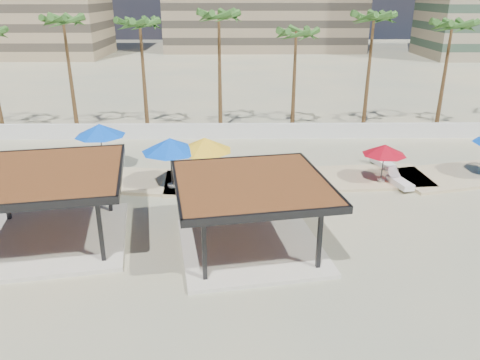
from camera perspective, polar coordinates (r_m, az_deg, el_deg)
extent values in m
plane|color=tan|center=(22.22, 4.10, -6.89)|extent=(200.00, 200.00, 0.00)
cube|color=#C6B284|center=(30.67, -20.04, 0.24)|extent=(16.40, 6.19, 0.24)
cube|color=#C6B284|center=(28.71, 6.99, 0.01)|extent=(16.24, 5.11, 0.24)
cube|color=silver|center=(36.86, 2.17, 5.99)|extent=(56.00, 0.30, 1.20)
cube|color=beige|center=(21.20, 1.32, -8.05)|extent=(7.09, 7.09, 0.19)
cube|color=black|center=(18.16, -4.39, -8.22)|extent=(0.19, 0.19, 2.79)
cube|color=black|center=(22.29, -5.73, -2.31)|extent=(0.19, 0.19, 2.79)
cube|color=black|center=(19.11, 9.69, -6.86)|extent=(0.19, 0.19, 2.79)
cube|color=black|center=(23.08, 5.84, -1.44)|extent=(0.19, 0.19, 2.79)
cube|color=brown|center=(19.87, 1.40, -0.50)|extent=(7.31, 7.31, 0.26)
cube|color=black|center=(17.07, 3.58, -4.47)|extent=(6.34, 1.21, 0.32)
cube|color=black|center=(22.77, -0.23, 2.47)|extent=(6.34, 1.21, 0.32)
cube|color=black|center=(19.51, -7.72, -1.14)|extent=(1.21, 6.34, 0.32)
cube|color=black|center=(20.72, 9.99, 0.11)|extent=(1.21, 6.34, 0.32)
cube|color=beige|center=(23.37, -21.80, -6.73)|extent=(7.55, 7.55, 0.20)
cube|color=black|center=(25.52, -26.81, -1.25)|extent=(0.21, 0.21, 2.95)
cube|color=black|center=(20.11, -16.67, -5.71)|extent=(0.21, 0.21, 2.95)
cube|color=black|center=(24.57, -15.78, -0.48)|extent=(0.21, 0.21, 2.95)
cube|color=brown|center=(22.12, -22.95, 0.56)|extent=(7.78, 7.78, 0.28)
cube|color=black|center=(19.10, -24.74, -3.01)|extent=(6.69, 1.34, 0.33)
cube|color=black|center=(25.22, -21.59, 3.27)|extent=(6.69, 1.34, 0.33)
cube|color=black|center=(21.64, -14.30, 1.21)|extent=(1.34, 6.69, 0.33)
cylinder|color=beige|center=(31.61, -16.26, 1.71)|extent=(0.55, 0.55, 0.13)
cylinder|color=#262628|center=(31.22, -16.50, 3.88)|extent=(0.08, 0.08, 2.65)
cone|color=blue|center=(30.91, -16.73, 5.88)|extent=(4.09, 4.09, 0.77)
cylinder|color=beige|center=(27.65, -4.20, -0.34)|extent=(0.55, 0.55, 0.13)
cylinder|color=#262628|center=(27.20, -4.27, 2.11)|extent=(0.08, 0.08, 2.64)
cone|color=yellow|center=(26.84, -4.34, 4.39)|extent=(4.21, 4.21, 0.77)
cylinder|color=beige|center=(29.24, 16.80, -0.02)|extent=(0.44, 0.44, 0.11)
cylinder|color=#262628|center=(28.89, 17.02, 1.84)|extent=(0.06, 0.06, 2.13)
cone|color=#A10717|center=(28.61, 17.22, 3.57)|extent=(3.22, 3.22, 0.62)
cylinder|color=beige|center=(27.52, -8.24, -0.62)|extent=(0.57, 0.57, 0.14)
cylinder|color=#262628|center=(27.06, -8.39, 1.91)|extent=(0.08, 0.08, 2.72)
cone|color=blue|center=(26.68, -8.52, 4.27)|extent=(3.41, 3.41, 0.79)
cube|color=silver|center=(28.99, -20.64, -0.50)|extent=(1.15, 2.22, 0.30)
cube|color=silver|center=(28.93, -20.68, -0.17)|extent=(1.15, 2.22, 0.06)
cube|color=silver|center=(29.61, -20.56, 0.87)|extent=(0.83, 0.85, 0.54)
cube|color=silver|center=(28.91, 18.89, -0.35)|extent=(1.18, 2.10, 0.28)
cube|color=silver|center=(28.85, 18.93, -0.04)|extent=(1.18, 2.10, 0.06)
cube|color=silver|center=(29.36, 18.17, 0.94)|extent=(0.81, 0.83, 0.50)
cube|color=silver|center=(31.92, 17.02, 1.96)|extent=(1.21, 2.16, 0.29)
cube|color=silver|center=(31.87, 17.06, 2.26)|extent=(1.21, 2.16, 0.06)
cube|color=silver|center=(32.43, 16.38, 3.13)|extent=(0.83, 0.85, 0.52)
cone|color=brown|center=(40.80, -19.97, 11.81)|extent=(0.36, 0.36, 8.89)
ellipsoid|color=#2E5D20|center=(40.38, -20.77, 17.66)|extent=(3.00, 3.00, 1.80)
cone|color=brown|center=(38.71, -11.63, 12.02)|extent=(0.36, 0.36, 8.69)
ellipsoid|color=#2E5D20|center=(38.26, -12.12, 18.07)|extent=(3.00, 3.00, 1.80)
cone|color=brown|center=(38.80, -2.49, 12.84)|extent=(0.36, 0.36, 9.20)
ellipsoid|color=#2E5D20|center=(38.37, -2.60, 19.27)|extent=(3.00, 3.00, 1.80)
cone|color=brown|center=(38.70, 6.61, 11.73)|extent=(0.36, 0.36, 7.92)
ellipsoid|color=#2E5D20|center=(38.23, 6.86, 17.21)|extent=(3.00, 3.00, 1.80)
cone|color=brown|center=(39.98, 15.38, 12.31)|extent=(0.36, 0.36, 9.11)
ellipsoid|color=#2E5D20|center=(39.56, 16.02, 18.45)|extent=(3.00, 3.00, 1.80)
cone|color=brown|center=(41.69, 23.59, 11.25)|extent=(0.36, 0.36, 8.54)
ellipsoid|color=#2E5D20|center=(41.26, 24.46, 16.71)|extent=(3.00, 3.00, 1.80)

